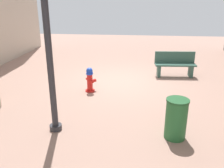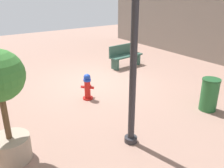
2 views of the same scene
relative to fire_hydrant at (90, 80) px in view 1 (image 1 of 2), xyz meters
name	(u,v)px [view 1 (image 1 of 2)]	position (x,y,z in m)	size (l,w,h in m)	color
ground_plane	(121,81)	(-0.93, -1.08, -0.40)	(23.40, 23.40, 0.00)	#9E7A6B
fire_hydrant	(90,80)	(0.00, 0.00, 0.00)	(0.36, 0.36, 0.80)	red
bench_near	(175,64)	(-2.95, -1.97, 0.09)	(1.57, 0.56, 0.95)	#33594C
street_lamp	(45,7)	(0.32, 2.48, 2.33)	(0.36, 0.36, 4.45)	#2D2D33
trash_bin	(176,119)	(-2.38, 2.52, 0.06)	(0.48, 0.48, 0.91)	#266633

